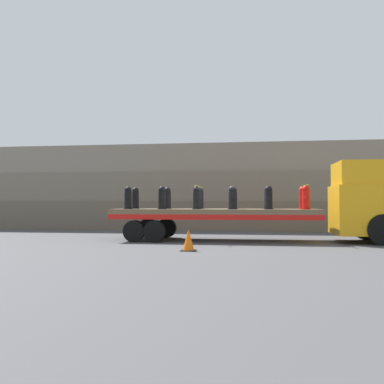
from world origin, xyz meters
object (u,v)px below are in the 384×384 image
at_px(fire_hydrant_black_far_2, 200,198).
at_px(fire_hydrant_black_near_0, 128,198).
at_px(fire_hydrant_black_far_0, 135,198).
at_px(fire_hydrant_black_far_3, 234,198).
at_px(fire_hydrant_red_far_5, 303,198).
at_px(fire_hydrant_black_far_4, 268,198).
at_px(fire_hydrant_black_near_1, 162,198).
at_px(traffic_cone, 188,240).
at_px(fire_hydrant_black_far_1, 167,198).
at_px(fire_hydrant_black_near_4, 269,198).
at_px(fire_hydrant_black_near_3, 232,198).
at_px(fire_hydrant_black_near_2, 197,198).
at_px(fire_hydrant_red_near_5, 306,198).
at_px(truck_cab, 364,202).
at_px(flatbed_trailer, 205,215).

bearing_deg(fire_hydrant_black_far_2, fire_hydrant_black_near_0, -158.72).
distance_m(fire_hydrant_black_far_0, fire_hydrant_black_far_3, 4.22).
distance_m(fire_hydrant_black_far_2, fire_hydrant_red_far_5, 4.22).
bearing_deg(fire_hydrant_black_far_4, fire_hydrant_red_far_5, 0.00).
distance_m(fire_hydrant_black_near_1, fire_hydrant_black_far_3, 3.02).
height_order(fire_hydrant_black_near_0, traffic_cone, fire_hydrant_black_near_0).
relative_size(fire_hydrant_black_far_1, fire_hydrant_black_far_3, 1.00).
bearing_deg(traffic_cone, fire_hydrant_black_far_0, 124.11).
bearing_deg(fire_hydrant_black_far_4, fire_hydrant_black_near_1, -165.44).
distance_m(fire_hydrant_black_near_0, traffic_cone, 4.66).
bearing_deg(traffic_cone, fire_hydrant_black_far_3, 74.28).
relative_size(fire_hydrant_black_near_4, traffic_cone, 1.32).
distance_m(fire_hydrant_black_near_3, fire_hydrant_black_far_3, 1.09).
height_order(fire_hydrant_black_far_0, fire_hydrant_black_near_2, same).
xyz_separation_m(fire_hydrant_black_near_1, fire_hydrant_black_near_2, (1.41, 0.00, 0.00)).
bearing_deg(fire_hydrant_black_near_1, fire_hydrant_black_far_0, 142.08).
height_order(fire_hydrant_black_far_3, fire_hydrant_red_near_5, same).
xyz_separation_m(truck_cab, fire_hydrant_black_near_3, (-5.08, -0.55, 0.18)).
xyz_separation_m(fire_hydrant_black_near_0, fire_hydrant_black_far_2, (2.81, 1.09, 0.00)).
bearing_deg(fire_hydrant_black_far_3, truck_cab, -6.15).
bearing_deg(fire_hydrant_black_near_0, fire_hydrant_black_far_3, 14.56).
height_order(fire_hydrant_black_near_1, fire_hydrant_red_near_5, same).
bearing_deg(fire_hydrant_black_near_4, fire_hydrant_black_near_1, 180.00).
distance_m(fire_hydrant_black_far_3, fire_hydrant_black_near_4, 1.78).
bearing_deg(fire_hydrant_black_near_0, fire_hydrant_black_near_1, 0.00).
distance_m(fire_hydrant_black_near_1, fire_hydrant_red_far_5, 5.73).
relative_size(fire_hydrant_black_near_0, traffic_cone, 1.32).
bearing_deg(traffic_cone, fire_hydrant_black_near_4, 51.33).
xyz_separation_m(fire_hydrant_black_near_1, traffic_cone, (1.57, -3.30, -1.38)).
xyz_separation_m(fire_hydrant_black_near_0, fire_hydrant_black_near_1, (1.41, 0.00, 0.00)).
relative_size(fire_hydrant_black_far_4, fire_hydrant_red_far_5, 1.00).
distance_m(fire_hydrant_black_near_0, fire_hydrant_black_near_2, 2.81).
bearing_deg(flatbed_trailer, fire_hydrant_black_near_3, -25.42).
distance_m(truck_cab, traffic_cone, 7.49).
height_order(fire_hydrant_black_far_2, fire_hydrant_black_near_4, same).
bearing_deg(fire_hydrant_red_far_5, traffic_cone, -132.64).
bearing_deg(fire_hydrant_black_near_4, fire_hydrant_red_far_5, 37.92).
bearing_deg(fire_hydrant_black_far_3, fire_hydrant_red_near_5, -21.28).
distance_m(fire_hydrant_black_near_4, fire_hydrant_red_far_5, 1.78).
height_order(fire_hydrant_black_near_1, fire_hydrant_black_far_1, same).
bearing_deg(fire_hydrant_red_far_5, fire_hydrant_black_far_1, 180.00).
relative_size(fire_hydrant_black_near_2, traffic_cone, 1.32).
bearing_deg(fire_hydrant_black_near_4, fire_hydrant_black_near_0, 180.00).
bearing_deg(fire_hydrant_black_near_2, fire_hydrant_black_near_4, 0.00).
relative_size(fire_hydrant_black_far_1, traffic_cone, 1.32).
bearing_deg(fire_hydrant_black_near_4, fire_hydrant_black_far_2, 158.72).
height_order(flatbed_trailer, fire_hydrant_black_far_1, fire_hydrant_black_far_1).
bearing_deg(fire_hydrant_black_far_3, fire_hydrant_black_near_2, -142.08).
distance_m(fire_hydrant_black_near_2, fire_hydrant_red_far_5, 4.36).
distance_m(fire_hydrant_black_near_3, fire_hydrant_red_near_5, 2.81).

